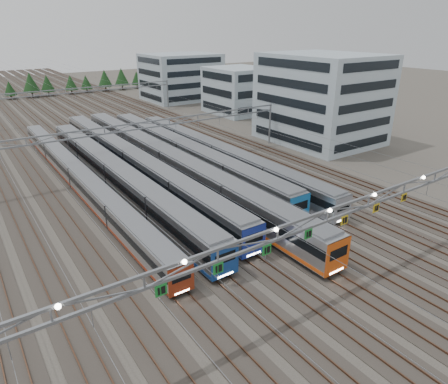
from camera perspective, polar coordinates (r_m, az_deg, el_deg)
ground at (r=38.83m, az=13.45°, el=-13.04°), size 400.00×400.00×0.00m
track_bed at (r=124.46m, az=-23.05°, el=11.29°), size 54.00×260.00×5.42m
train_a at (r=62.04m, az=-20.12°, el=2.07°), size 2.54×62.53×3.30m
train_b at (r=60.24m, az=-15.27°, el=2.42°), size 3.05×56.58×3.97m
train_c at (r=65.66m, az=-12.94°, el=4.30°), size 3.01×62.66×3.93m
train_d at (r=63.93m, az=-7.88°, el=4.28°), size 3.19×68.60×4.16m
train_e at (r=68.28m, az=-5.59°, el=5.57°), size 3.18×55.07×4.15m
train_f at (r=67.66m, az=-0.77°, el=5.35°), size 2.90×53.22×3.78m
gantry_near at (r=35.15m, az=14.57°, el=-3.70°), size 56.36×0.61×8.08m
gantry_mid at (r=66.95m, az=-12.06°, el=8.45°), size 56.36×0.36×8.00m
gantry_far at (r=109.22m, az=-21.65°, el=12.76°), size 56.36×0.36×8.00m
depot_bldg_south at (r=85.12m, az=13.73°, el=12.84°), size 18.00×22.00×17.32m
depot_bldg_mid at (r=111.82m, az=2.03°, el=14.29°), size 14.00×16.00×12.04m
depot_bldg_north at (r=133.93m, az=-6.16°, el=16.03°), size 22.00×18.00×14.21m
treeline at (r=151.90m, az=-24.81°, el=13.84°), size 100.10×5.60×7.02m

